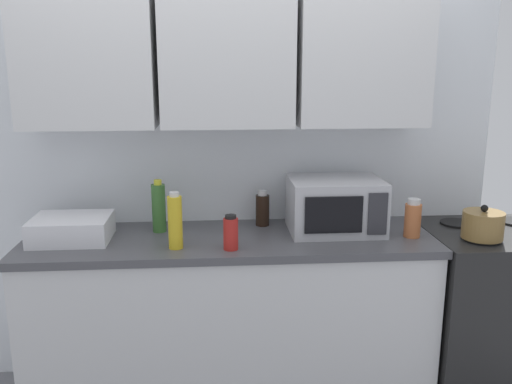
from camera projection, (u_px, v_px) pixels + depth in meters
wall_back_with_cabinets at (227, 101)px, 2.85m from camera, size 2.96×0.38×2.60m
counter_run at (231, 317)px, 2.88m from camera, size 2.09×0.63×0.90m
stove_range at (491, 309)px, 2.97m from camera, size 0.76×0.64×0.91m
kettle at (483, 225)px, 2.70m from camera, size 0.20×0.20×0.17m
microwave at (335, 205)px, 2.84m from camera, size 0.48×0.37×0.28m
dish_rack at (72, 229)px, 2.70m from camera, size 0.38×0.30×0.12m
bottle_red_sauce at (231, 233)px, 2.57m from camera, size 0.07×0.07×0.17m
bottle_green_oil at (159, 207)px, 2.83m from camera, size 0.07×0.07×0.28m
bottle_yellow_mustard at (175, 222)px, 2.57m from camera, size 0.07×0.07×0.28m
bottle_spice_jar at (413, 219)px, 2.75m from camera, size 0.08×0.08×0.20m
bottle_soy_dark at (262, 209)px, 2.95m from camera, size 0.07×0.07×0.20m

